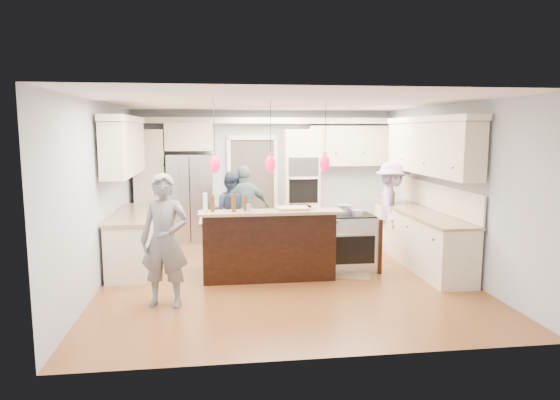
{
  "coord_description": "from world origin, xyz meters",
  "views": [
    {
      "loc": [
        -1.06,
        -7.66,
        2.29
      ],
      "look_at": [
        0.0,
        0.35,
        1.15
      ],
      "focal_mm": 32.0,
      "sensor_mm": 36.0,
      "label": 1
    }
  ],
  "objects_px": {
    "refrigerator": "(191,198)",
    "kitchen_island": "(267,244)",
    "island_range": "(351,242)",
    "person_bar_end": "(165,240)",
    "person_far_left": "(231,212)"
  },
  "relations": [
    {
      "from": "refrigerator",
      "to": "kitchen_island",
      "type": "distance_m",
      "value": 2.91
    },
    {
      "from": "kitchen_island",
      "to": "island_range",
      "type": "distance_m",
      "value": 1.41
    },
    {
      "from": "refrigerator",
      "to": "island_range",
      "type": "distance_m",
      "value": 3.71
    },
    {
      "from": "kitchen_island",
      "to": "refrigerator",
      "type": "bearing_deg",
      "value": 116.9
    },
    {
      "from": "island_range",
      "to": "person_far_left",
      "type": "height_order",
      "value": "person_far_left"
    },
    {
      "from": "person_bar_end",
      "to": "kitchen_island",
      "type": "bearing_deg",
      "value": 51.94
    },
    {
      "from": "person_far_left",
      "to": "person_bar_end",
      "type": "bearing_deg",
      "value": 90.43
    },
    {
      "from": "refrigerator",
      "to": "person_bar_end",
      "type": "height_order",
      "value": "refrigerator"
    },
    {
      "from": "kitchen_island",
      "to": "person_bar_end",
      "type": "relative_size",
      "value": 1.21
    },
    {
      "from": "refrigerator",
      "to": "person_far_left",
      "type": "relative_size",
      "value": 1.18
    },
    {
      "from": "kitchen_island",
      "to": "person_bar_end",
      "type": "height_order",
      "value": "person_bar_end"
    },
    {
      "from": "person_bar_end",
      "to": "person_far_left",
      "type": "xyz_separation_m",
      "value": [
        0.95,
        2.81,
        -0.11
      ]
    },
    {
      "from": "kitchen_island",
      "to": "person_far_left",
      "type": "height_order",
      "value": "person_far_left"
    },
    {
      "from": "kitchen_island",
      "to": "person_far_left",
      "type": "bearing_deg",
      "value": 108.68
    },
    {
      "from": "refrigerator",
      "to": "kitchen_island",
      "type": "xyz_separation_m",
      "value": [
        1.3,
        -2.57,
        -0.41
      ]
    }
  ]
}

